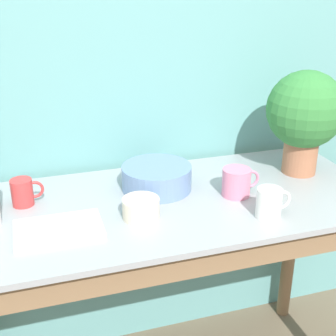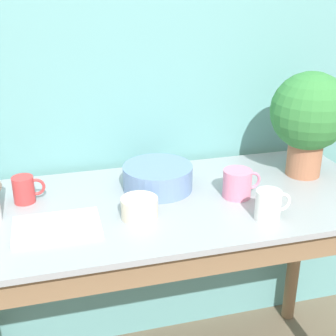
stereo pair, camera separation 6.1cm
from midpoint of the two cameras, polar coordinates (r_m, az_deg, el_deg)
name	(u,v)px [view 1 (the left image)]	position (r m, az deg, el deg)	size (l,w,h in m)	color
wall_back	(139,82)	(1.83, -4.56, 10.45)	(6.00, 0.05, 2.40)	#609E9E
counter_table	(170,247)	(1.66, -0.81, -9.61)	(1.48, 0.64, 0.87)	#846647
potted_plant	(305,113)	(1.80, 15.42, 6.42)	(0.29, 0.29, 0.39)	#A36647
bowl_wash_large	(157,177)	(1.66, -2.45, -1.17)	(0.25, 0.25, 0.09)	#6684B2
mug_white	(270,203)	(1.50, 11.14, -4.22)	(0.12, 0.08, 0.10)	white
mug_pink	(237,182)	(1.62, 7.33, -1.72)	(0.14, 0.10, 0.10)	pink
mug_red	(23,192)	(1.63, -18.29, -2.82)	(0.11, 0.07, 0.09)	#C63838
bowl_small_cream	(141,208)	(1.48, -4.50, -4.93)	(0.12, 0.12, 0.07)	beige
tray_board	(59,229)	(1.46, -14.37, -7.27)	(0.26, 0.17, 0.02)	beige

